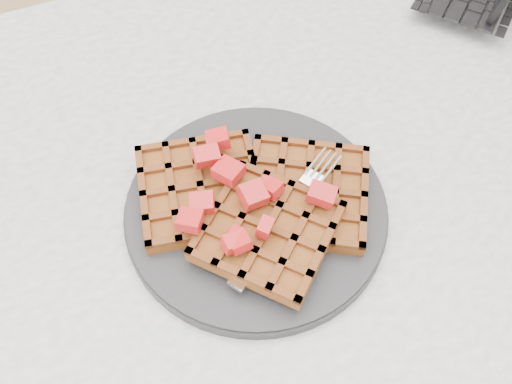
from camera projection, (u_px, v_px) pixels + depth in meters
ground at (302, 371)px, 1.24m from camera, size 4.00×4.00×0.00m
table at (337, 222)px, 0.71m from camera, size 1.20×0.80×0.75m
plate at (256, 210)px, 0.57m from camera, size 0.26×0.26×0.02m
waffles at (258, 202)px, 0.55m from camera, size 0.25×0.23×0.03m
strawberry_pile at (256, 184)px, 0.53m from camera, size 0.15×0.15×0.02m
fork at (293, 214)px, 0.55m from camera, size 0.17×0.12×0.02m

